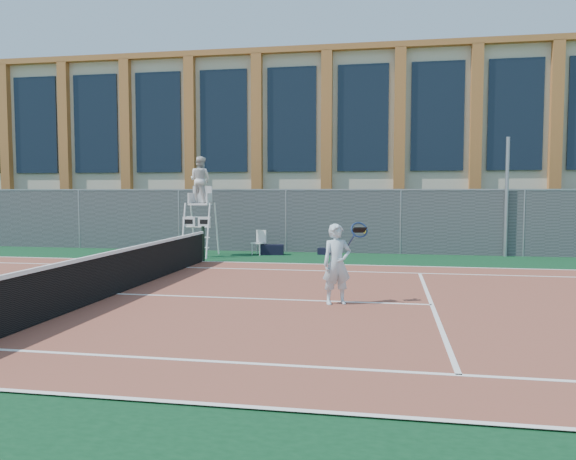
% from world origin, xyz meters
% --- Properties ---
extents(ground, '(120.00, 120.00, 0.00)m').
position_xyz_m(ground, '(0.00, 0.00, 0.00)').
color(ground, '#233814').
extents(apron, '(36.00, 20.00, 0.01)m').
position_xyz_m(apron, '(0.00, 1.00, 0.01)').
color(apron, '#0C351A').
rests_on(apron, ground).
extents(tennis_court, '(23.77, 10.97, 0.02)m').
position_xyz_m(tennis_court, '(0.00, 0.00, 0.02)').
color(tennis_court, brown).
rests_on(tennis_court, apron).
extents(tennis_net, '(0.10, 11.30, 1.10)m').
position_xyz_m(tennis_net, '(0.00, 0.00, 0.54)').
color(tennis_net, black).
rests_on(tennis_net, ground).
extents(fence, '(40.00, 0.06, 2.20)m').
position_xyz_m(fence, '(0.00, 8.80, 1.10)').
color(fence, '#595E60').
rests_on(fence, ground).
extents(hedge, '(40.00, 1.40, 2.20)m').
position_xyz_m(hedge, '(0.00, 10.00, 1.10)').
color(hedge, black).
rests_on(hedge, ground).
extents(building, '(45.00, 10.60, 8.22)m').
position_xyz_m(building, '(0.00, 17.95, 4.15)').
color(building, beige).
rests_on(building, ground).
extents(steel_pole, '(0.12, 0.12, 3.94)m').
position_xyz_m(steel_pole, '(9.41, 8.70, 1.97)').
color(steel_pole, '#9EA0A5').
rests_on(steel_pole, ground).
extents(umpire_chair, '(0.93, 1.44, 3.35)m').
position_xyz_m(umpire_chair, '(-0.57, 7.04, 2.44)').
color(umpire_chair, white).
rests_on(umpire_chair, ground).
extents(plastic_chair, '(0.50, 0.50, 0.83)m').
position_xyz_m(plastic_chair, '(1.28, 7.78, 0.50)').
color(plastic_chair, silver).
rests_on(plastic_chair, apron).
extents(sports_bag_near, '(0.84, 0.43, 0.34)m').
position_xyz_m(sports_bag_near, '(1.68, 7.81, 0.18)').
color(sports_bag_near, black).
rests_on(sports_bag_near, apron).
extents(sports_bag_far, '(0.59, 0.33, 0.22)m').
position_xyz_m(sports_bag_far, '(3.51, 8.15, 0.12)').
color(sports_bag_far, black).
rests_on(sports_bag_far, apron).
extents(tennis_player, '(0.93, 0.70, 1.56)m').
position_xyz_m(tennis_player, '(4.62, -0.23, 0.80)').
color(tennis_player, silver).
rests_on(tennis_player, tennis_court).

